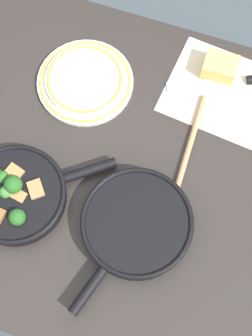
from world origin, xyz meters
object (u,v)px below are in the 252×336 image
(skillet_eggs, at_px, (136,224))
(wooden_spoon, at_px, (178,183))
(dinner_plate_stack, at_px, (85,81))
(grater_knife, at_px, (240,81))
(skillet_broccoli, at_px, (16,193))
(cheese_block, at_px, (220,67))

(skillet_eggs, relative_size, wooden_spoon, 0.92)
(dinner_plate_stack, bearing_deg, grater_knife, 19.07)
(wooden_spoon, bearing_deg, skillet_broccoli, -67.38)
(skillet_eggs, height_order, wooden_spoon, skillet_eggs)
(grater_knife, bearing_deg, skillet_broccoli, 24.61)
(skillet_eggs, relative_size, dinner_plate_stack, 1.46)
(wooden_spoon, xyz_separation_m, cheese_block, (0.01, 0.33, 0.02))
(cheese_block, relative_size, dinner_plate_stack, 0.34)
(skillet_broccoli, distance_m, cheese_block, 0.60)
(grater_knife, xyz_separation_m, dinner_plate_stack, (-0.38, -0.13, 0.00))
(grater_knife, bearing_deg, skillet_eggs, 50.13)
(skillet_eggs, bearing_deg, dinner_plate_stack, -125.62)
(skillet_broccoli, xyz_separation_m, dinner_plate_stack, (0.05, 0.34, -0.01))
(wooden_spoon, bearing_deg, dinner_plate_stack, -121.85)
(wooden_spoon, relative_size, grater_knife, 1.41)
(skillet_broccoli, height_order, dinner_plate_stack, skillet_broccoli)
(skillet_eggs, bearing_deg, wooden_spoon, 171.40)
(skillet_broccoli, xyz_separation_m, skillet_eggs, (0.29, 0.02, 0.00))
(cheese_block, xyz_separation_m, dinner_plate_stack, (-0.32, -0.14, -0.01))
(skillet_eggs, xyz_separation_m, grater_knife, (0.13, 0.45, -0.02))
(skillet_eggs, bearing_deg, cheese_block, -172.42)
(cheese_block, bearing_deg, skillet_broccoli, -127.11)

